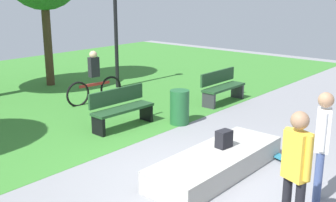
% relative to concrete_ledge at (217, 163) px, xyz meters
% --- Properties ---
extents(ground_plane, '(28.00, 28.00, 0.00)m').
position_rel_concrete_ledge_xyz_m(ground_plane, '(-0.44, 0.15, -0.19)').
color(ground_plane, gray).
extents(concrete_ledge, '(2.93, 1.00, 0.39)m').
position_rel_concrete_ledge_xyz_m(concrete_ledge, '(0.00, 0.00, 0.00)').
color(concrete_ledge, '#A8A59E').
rests_on(concrete_ledge, ground_plane).
extents(backpack_on_ledge, '(0.30, 0.23, 0.32)m').
position_rel_concrete_ledge_xyz_m(backpack_on_ledge, '(0.28, 0.05, 0.35)').
color(backpack_on_ledge, black).
rests_on(backpack_on_ledge, concrete_ledge).
extents(skater_performing_trick, '(0.30, 0.41, 1.73)m').
position_rel_concrete_ledge_xyz_m(skater_performing_trick, '(-1.04, -1.87, 0.82)').
color(skater_performing_trick, black).
rests_on(skater_performing_trick, ground_plane).
extents(skater_watching, '(0.41, 0.30, 1.73)m').
position_rel_concrete_ledge_xyz_m(skater_watching, '(0.16, -1.74, 0.82)').
color(skater_watching, '#3F5184').
rests_on(skater_watching, ground_plane).
extents(skateboard_by_ledge, '(0.46, 0.82, 0.08)m').
position_rel_concrete_ledge_xyz_m(skateboard_by_ledge, '(1.25, -0.64, -0.13)').
color(skateboard_by_ledge, teal).
rests_on(skateboard_by_ledge, ground_plane).
extents(park_bench_by_oak, '(1.60, 0.47, 0.91)m').
position_rel_concrete_ledge_xyz_m(park_bench_by_oak, '(4.06, 2.59, 0.29)').
color(park_bench_by_oak, '#1E4223').
rests_on(park_bench_by_oak, ground_plane).
extents(park_bench_center_lawn, '(1.62, 0.54, 0.91)m').
position_rel_concrete_ledge_xyz_m(park_bench_center_lawn, '(0.67, 3.15, 0.29)').
color(park_bench_center_lawn, '#1E4223').
rests_on(park_bench_center_lawn, ground_plane).
extents(lamp_post, '(0.28, 0.28, 3.84)m').
position_rel_concrete_ledge_xyz_m(lamp_post, '(3.42, 6.26, 2.17)').
color(lamp_post, black).
rests_on(lamp_post, ground_plane).
extents(trash_bin, '(0.46, 0.46, 0.83)m').
position_rel_concrete_ledge_xyz_m(trash_bin, '(1.74, 2.27, 0.22)').
color(trash_bin, '#1E592D').
rests_on(trash_bin, ground_plane).
extents(cyclist_on_bicycle, '(1.81, 0.30, 1.52)m').
position_rel_concrete_ledge_xyz_m(cyclist_on_bicycle, '(1.70, 5.35, 0.44)').
color(cyclist_on_bicycle, black).
rests_on(cyclist_on_bicycle, ground_plane).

